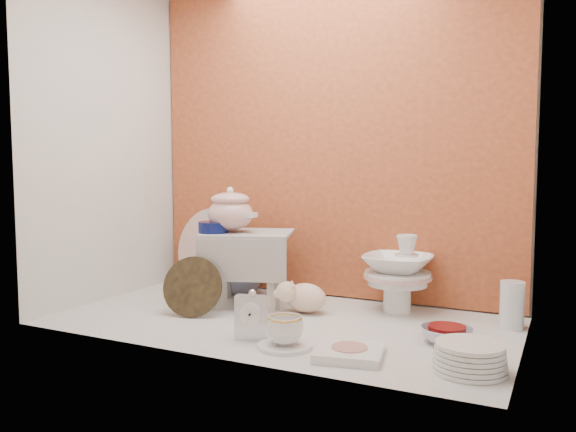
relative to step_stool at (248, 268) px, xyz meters
The scene contains 17 objects.
ground 0.36m from the step_stool, 35.24° to the right, with size 1.80×1.80×0.00m, color silver.
niche_shell 0.81m from the step_stool, ahead, with size 1.86×1.03×1.53m.
step_stool is the anchor object (origin of this frame).
soup_tureen 0.27m from the step_stool, 149.20° to the right, with size 0.24×0.24×0.20m, color white, non-canonical shape.
cobalt_bowl 0.24m from the step_stool, 142.10° to the right, with size 0.13×0.13×0.05m, color #0A124D.
floral_platter 0.42m from the step_stool, 149.06° to the left, with size 0.41×0.11×0.40m, color white, non-canonical shape.
blue_white_vase 0.23m from the step_stool, 130.72° to the left, with size 0.23×0.23×0.24m, color white.
lacquer_tray 0.30m from the step_stool, 110.31° to the right, with size 0.25×0.10×0.24m, color black, non-canonical shape.
mantel_clock 0.54m from the step_stool, 58.28° to the right, with size 0.12×0.04×0.18m, color silver.
plush_pig 0.32m from the step_stool, ahead, with size 0.23×0.16×0.14m, color beige.
teacup_saucer 0.67m from the step_stool, 48.80° to the right, with size 0.19×0.19×0.01m, color white.
gold_rim_teacup 0.66m from the step_stool, 48.80° to the right, with size 0.12×0.12×0.10m, color white.
lattice_dish 0.83m from the step_stool, 36.04° to the right, with size 0.21×0.21×0.03m, color white.
dinner_plate_stack 1.13m from the step_stool, 23.48° to the right, with size 0.22×0.22×0.09m, color white.
crystal_bowl 0.94m from the step_stool, 11.92° to the right, with size 0.18×0.18×0.06m, color silver.
clear_glass_vase 1.11m from the step_stool, ahead, with size 0.09×0.09×0.18m, color silver.
porcelain_tower 0.66m from the step_stool, 13.74° to the left, with size 0.29×0.29×0.33m, color white, non-canonical shape.
Camera 1 is at (1.02, -2.02, 0.62)m, focal length 35.91 mm.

